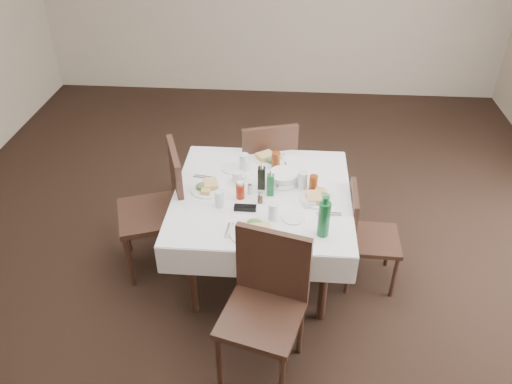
% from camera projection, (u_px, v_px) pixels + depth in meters
% --- Properties ---
extents(ground_plane, '(7.00, 7.00, 0.00)m').
position_uv_depth(ground_plane, '(252.00, 264.00, 4.11)').
color(ground_plane, black).
extents(room_shell, '(6.04, 7.04, 2.80)m').
position_uv_depth(room_shell, '(250.00, 64.00, 3.13)').
color(room_shell, '#BBB09F').
rests_on(room_shell, ground).
extents(dining_table, '(1.29, 1.29, 0.76)m').
position_uv_depth(dining_table, '(262.00, 202.00, 3.68)').
color(dining_table, black).
rests_on(dining_table, ground).
extents(chair_north, '(0.58, 0.58, 0.98)m').
position_uv_depth(chair_north, '(267.00, 164.00, 4.33)').
color(chair_north, black).
rests_on(chair_north, ground).
extents(chair_south, '(0.58, 0.58, 1.00)m').
position_uv_depth(chair_south, '(266.00, 297.00, 3.06)').
color(chair_south, black).
rests_on(chair_south, ground).
extents(chair_east, '(0.40, 0.40, 0.83)m').
position_uv_depth(chair_east, '(363.00, 232.00, 3.72)').
color(chair_east, black).
rests_on(chair_east, ground).
extents(chair_west, '(0.63, 0.63, 1.04)m').
position_uv_depth(chair_west, '(163.00, 202.00, 3.82)').
color(chair_west, black).
rests_on(chair_west, ground).
extents(meal_north, '(0.25, 0.25, 0.05)m').
position_uv_depth(meal_north, '(270.00, 158.00, 3.99)').
color(meal_north, white).
rests_on(meal_north, dining_table).
extents(meal_south, '(0.30, 0.30, 0.07)m').
position_uv_depth(meal_south, '(254.00, 230.00, 3.24)').
color(meal_south, white).
rests_on(meal_south, dining_table).
extents(meal_east, '(0.26, 0.26, 0.06)m').
position_uv_depth(meal_east, '(318.00, 197.00, 3.55)').
color(meal_east, white).
rests_on(meal_east, dining_table).
extents(meal_west, '(0.24, 0.24, 0.05)m').
position_uv_depth(meal_west, '(207.00, 187.00, 3.65)').
color(meal_west, white).
rests_on(meal_west, dining_table).
extents(side_plate_a, '(0.18, 0.18, 0.01)m').
position_uv_depth(side_plate_a, '(233.00, 168.00, 3.89)').
color(side_plate_a, white).
rests_on(side_plate_a, dining_table).
extents(side_plate_b, '(0.16, 0.16, 0.01)m').
position_uv_depth(side_plate_b, '(293.00, 218.00, 3.38)').
color(side_plate_b, white).
rests_on(side_plate_b, dining_table).
extents(water_n, '(0.07, 0.07, 0.13)m').
position_uv_depth(water_n, '(244.00, 162.00, 3.85)').
color(water_n, silver).
rests_on(water_n, dining_table).
extents(water_s, '(0.07, 0.07, 0.13)m').
position_uv_depth(water_s, '(273.00, 212.00, 3.34)').
color(water_s, silver).
rests_on(water_s, dining_table).
extents(water_e, '(0.07, 0.07, 0.14)m').
position_uv_depth(water_e, '(303.00, 180.00, 3.65)').
color(water_e, silver).
rests_on(water_e, dining_table).
extents(water_w, '(0.07, 0.07, 0.12)m').
position_uv_depth(water_w, '(220.00, 199.00, 3.47)').
color(water_w, silver).
rests_on(water_w, dining_table).
extents(iced_tea_a, '(0.07, 0.07, 0.14)m').
position_uv_depth(iced_tea_a, '(276.00, 160.00, 3.86)').
color(iced_tea_a, maroon).
rests_on(iced_tea_a, dining_table).
extents(iced_tea_b, '(0.06, 0.06, 0.13)m').
position_uv_depth(iced_tea_b, '(313.00, 184.00, 3.61)').
color(iced_tea_b, maroon).
rests_on(iced_tea_b, dining_table).
extents(bread_basket, '(0.25, 0.25, 0.08)m').
position_uv_depth(bread_basket, '(283.00, 178.00, 3.72)').
color(bread_basket, silver).
rests_on(bread_basket, dining_table).
extents(oil_cruet_dark, '(0.05, 0.05, 0.22)m').
position_uv_depth(oil_cruet_dark, '(262.00, 177.00, 3.63)').
color(oil_cruet_dark, black).
rests_on(oil_cruet_dark, dining_table).
extents(oil_cruet_green, '(0.05, 0.05, 0.21)m').
position_uv_depth(oil_cruet_green, '(270.00, 184.00, 3.56)').
color(oil_cruet_green, '#165F2F').
rests_on(oil_cruet_green, dining_table).
extents(ketchup_bottle, '(0.06, 0.06, 0.13)m').
position_uv_depth(ketchup_bottle, '(240.00, 190.00, 3.55)').
color(ketchup_bottle, '#A1220B').
rests_on(ketchup_bottle, dining_table).
extents(salt_shaker, '(0.03, 0.03, 0.08)m').
position_uv_depth(salt_shaker, '(250.00, 189.00, 3.60)').
color(salt_shaker, white).
rests_on(salt_shaker, dining_table).
extents(pepper_shaker, '(0.04, 0.04, 0.08)m').
position_uv_depth(pepper_shaker, '(260.00, 198.00, 3.51)').
color(pepper_shaker, '#463124').
rests_on(pepper_shaker, dining_table).
extents(coffee_mug, '(0.13, 0.12, 0.09)m').
position_uv_depth(coffee_mug, '(237.00, 178.00, 3.72)').
color(coffee_mug, white).
rests_on(coffee_mug, dining_table).
extents(sunglasses, '(0.15, 0.05, 0.03)m').
position_uv_depth(sunglasses, '(245.00, 208.00, 3.45)').
color(sunglasses, black).
rests_on(sunglasses, dining_table).
extents(green_bottle, '(0.08, 0.08, 0.30)m').
position_uv_depth(green_bottle, '(324.00, 219.00, 3.17)').
color(green_bottle, '#165F2F').
rests_on(green_bottle, dining_table).
extents(sugar_caddy, '(0.10, 0.08, 0.05)m').
position_uv_depth(sugar_caddy, '(310.00, 203.00, 3.49)').
color(sugar_caddy, white).
rests_on(sugar_caddy, dining_table).
extents(cutlery_n, '(0.07, 0.18, 0.01)m').
position_uv_depth(cutlery_n, '(283.00, 159.00, 4.01)').
color(cutlery_n, silver).
rests_on(cutlery_n, dining_table).
extents(cutlery_s, '(0.05, 0.16, 0.01)m').
position_uv_depth(cutlery_s, '(229.00, 231.00, 3.27)').
color(cutlery_s, silver).
rests_on(cutlery_s, dining_table).
extents(cutlery_e, '(0.17, 0.05, 0.01)m').
position_uv_depth(cutlery_e, '(329.00, 214.00, 3.42)').
color(cutlery_e, silver).
rests_on(cutlery_e, dining_table).
extents(cutlery_w, '(0.17, 0.07, 0.01)m').
position_uv_depth(cutlery_w, '(204.00, 177.00, 3.79)').
color(cutlery_w, silver).
rests_on(cutlery_w, dining_table).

